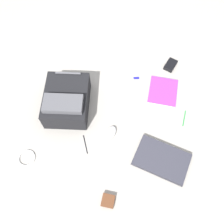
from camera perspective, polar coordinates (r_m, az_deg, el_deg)
ground_plane at (r=1.84m, az=0.09°, el=-0.96°), size 4.02×4.02×0.00m
backpack at (r=1.83m, az=-10.29°, el=2.57°), size 0.39×0.45×0.21m
laptop at (r=1.73m, az=11.30°, el=-10.57°), size 0.38×0.27×0.03m
book_blue at (r=1.98m, az=11.53°, el=4.66°), size 0.24×0.27×0.02m
computer_mouse at (r=1.76m, az=-0.26°, el=-4.73°), size 0.08×0.11×0.04m
cable_coil at (r=1.81m, az=-18.93°, el=-9.88°), size 0.12×0.12×0.01m
power_brick at (r=2.13m, az=13.21°, el=10.38°), size 0.10×0.13×0.03m
pen_black at (r=1.90m, az=16.17°, el=-1.34°), size 0.01×0.13×0.01m
pen_blue at (r=1.76m, az=-6.09°, el=-7.30°), size 0.08×0.12×0.01m
earbud_pouch at (r=1.65m, az=-0.91°, el=-19.59°), size 0.08×0.08×0.03m
usb_stick at (r=2.02m, az=5.58°, el=7.76°), size 0.05×0.03×0.01m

